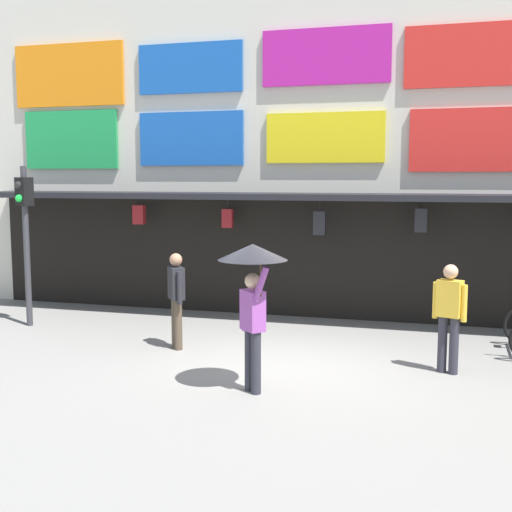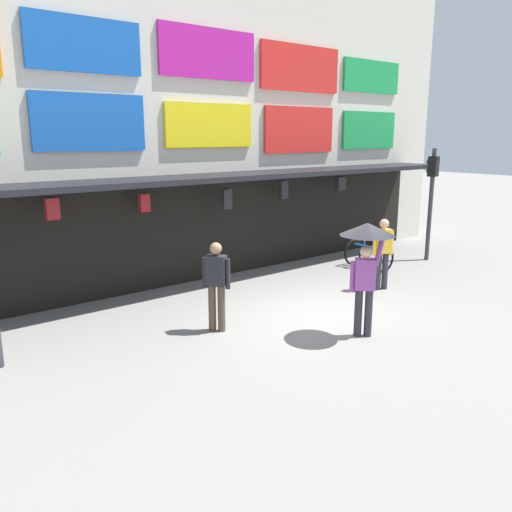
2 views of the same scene
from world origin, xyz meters
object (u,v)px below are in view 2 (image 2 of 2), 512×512
Objects in this scene: traffic_light_far at (432,186)px; pedestrian_with_umbrella at (367,248)px; pedestrian_in_blue at (216,282)px; bicycle_parked at (369,254)px; pedestrian_in_white at (383,250)px.

traffic_light_far is 6.69m from pedestrian_with_umbrella.
pedestrian_with_umbrella is 1.24× the size of pedestrian_in_blue.
bicycle_parked is 5.19m from pedestrian_with_umbrella.
pedestrian_in_white reaches higher than bicycle_parked.
pedestrian_in_blue is (-1.91, 1.87, -0.69)m from pedestrian_with_umbrella.
pedestrian_in_white is (-1.32, -1.47, 0.55)m from bicycle_parked.
bicycle_parked is at bearing 169.47° from traffic_light_far.
traffic_light_far is at bearing -10.53° from bicycle_parked.
traffic_light_far is 2.73× the size of bicycle_parked.
pedestrian_with_umbrella reaches higher than bicycle_parked.
pedestrian_in_white is 4.55m from pedestrian_in_blue.
pedestrian_in_blue is (-5.86, -1.25, 0.55)m from bicycle_parked.
pedestrian_in_white is at bearing -162.82° from traffic_light_far.
traffic_light_far is 2.79m from bicycle_parked.
pedestrian_in_white and pedestrian_in_blue have the same top height.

